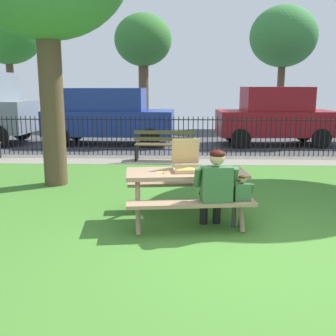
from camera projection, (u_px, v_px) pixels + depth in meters
ground at (232, 215)px, 6.53m from camera, size 28.00×10.95×0.02m
cobblestone_walkway at (211, 160)px, 11.20m from camera, size 28.00×1.40×0.01m
street_asphalt at (203, 140)px, 15.44m from camera, size 28.00×7.27×0.01m
picnic_table_foreground at (186, 182)px, 6.13m from camera, size 1.96×1.68×0.79m
pizza_box_open at (187, 164)px, 6.17m from camera, size 0.47×0.54×0.47m
pizza_slice_on_table at (162, 172)px, 6.04m from camera, size 0.25×0.23×0.02m
adult_at_table at (215, 186)px, 5.66m from camera, size 0.63×0.62×1.19m
child_at_table at (241, 197)px, 5.69m from camera, size 0.33×0.33×0.84m
iron_fence_streetside at (210, 136)px, 11.76m from camera, size 18.84×0.03×1.15m
park_bench_center at (164, 146)px, 11.02m from camera, size 1.61×0.52×0.85m
parked_car_center at (109, 115)px, 14.06m from camera, size 4.45×2.01×1.94m
parked_car_right at (275, 116)px, 13.86m from camera, size 3.98×1.99×1.98m
far_tree_left at (7, 32)px, 19.05m from camera, size 3.33×3.33×5.99m
far_tree_midleft at (143, 42)px, 18.92m from camera, size 2.68×2.68×5.32m
far_tree_center at (283, 37)px, 18.66m from camera, size 3.09×3.09×5.63m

